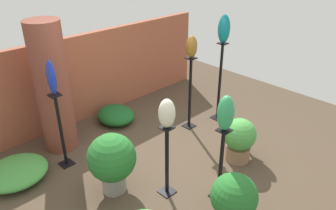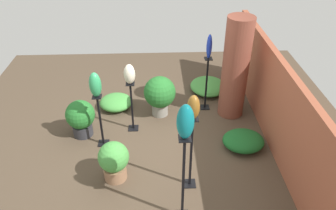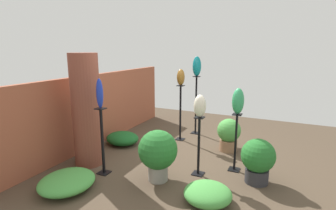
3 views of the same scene
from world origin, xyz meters
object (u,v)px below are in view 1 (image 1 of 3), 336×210
(brick_pillar, at_px, (53,88))
(potted_plant_near_pillar, at_px, (112,160))
(art_vase_teal, at_px, (224,29))
(pedestal_ivory, at_px, (167,164))
(pedestal_teal, at_px, (220,85))
(potted_plant_mid_right, at_px, (234,200))
(pedestal_jade, at_px, (221,168))
(art_vase_ivory, at_px, (167,113))
(pedestal_cobalt, at_px, (62,134))
(art_vase_bronze, at_px, (192,47))
(art_vase_jade, at_px, (226,113))
(art_vase_cobalt, at_px, (52,78))
(potted_plant_walkway_edge, at_px, (239,139))
(pedestal_bronze, at_px, (190,96))

(brick_pillar, distance_m, potted_plant_near_pillar, 1.61)
(art_vase_teal, bearing_deg, pedestal_ivory, -159.21)
(potted_plant_near_pillar, bearing_deg, pedestal_teal, 5.76)
(potted_plant_mid_right, bearing_deg, brick_pillar, 101.54)
(pedestal_teal, bearing_deg, pedestal_ivory, -159.21)
(pedestal_jade, height_order, art_vase_ivory, art_vase_ivory)
(pedestal_cobalt, height_order, art_vase_bronze, art_vase_bronze)
(pedestal_cobalt, distance_m, potted_plant_mid_right, 2.67)
(art_vase_jade, bearing_deg, potted_plant_mid_right, -124.97)
(pedestal_cobalt, relative_size, art_vase_bronze, 3.16)
(pedestal_teal, bearing_deg, pedestal_cobalt, 165.65)
(art_vase_ivory, bearing_deg, art_vase_jade, -51.11)
(art_vase_cobalt, relative_size, art_vase_ivory, 1.32)
(art_vase_bronze, relative_size, potted_plant_near_pillar, 0.43)
(potted_plant_mid_right, height_order, potted_plant_walkway_edge, potted_plant_mid_right)
(pedestal_ivory, distance_m, pedestal_jade, 0.71)
(pedestal_ivory, relative_size, potted_plant_near_pillar, 1.20)
(pedestal_jade, bearing_deg, potted_plant_mid_right, -124.97)
(art_vase_jade, height_order, potted_plant_near_pillar, art_vase_jade)
(pedestal_cobalt, height_order, pedestal_bronze, pedestal_bronze)
(brick_pillar, bearing_deg, art_vase_jade, -70.59)
(pedestal_jade, bearing_deg, potted_plant_near_pillar, 130.32)
(art_vase_ivory, relative_size, art_vase_teal, 0.78)
(art_vase_jade, distance_m, potted_plant_walkway_edge, 1.31)
(pedestal_bronze, distance_m, art_vase_cobalt, 2.44)
(art_vase_teal, height_order, potted_plant_walkway_edge, art_vase_teal)
(art_vase_jade, bearing_deg, potted_plant_walkway_edge, 19.52)
(art_vase_ivory, distance_m, art_vase_jade, 0.71)
(brick_pillar, distance_m, potted_plant_mid_right, 3.18)
(art_vase_ivory, distance_m, art_vase_teal, 2.37)
(art_vase_jade, relative_size, art_vase_teal, 0.93)
(art_vase_teal, distance_m, art_vase_bronze, 0.69)
(art_vase_jade, xyz_separation_m, art_vase_bronze, (1.09, 1.54, 0.24))
(art_vase_jade, distance_m, art_vase_bronze, 1.90)
(pedestal_teal, bearing_deg, potted_plant_mid_right, -138.25)
(brick_pillar, height_order, potted_plant_walkway_edge, brick_pillar)
(art_vase_cobalt, xyz_separation_m, potted_plant_near_pillar, (0.20, -1.00, -0.95))
(brick_pillar, height_order, potted_plant_mid_right, brick_pillar)
(pedestal_cobalt, distance_m, pedestal_jade, 2.39)
(pedestal_teal, xyz_separation_m, art_vase_jade, (-1.72, -1.37, 0.60))
(pedestal_cobalt, relative_size, potted_plant_mid_right, 1.59)
(pedestal_teal, height_order, art_vase_bronze, art_vase_bronze)
(pedestal_jade, bearing_deg, art_vase_bronze, 54.78)
(art_vase_bronze, xyz_separation_m, potted_plant_walkway_edge, (-0.20, -1.23, -1.15))
(art_vase_ivory, bearing_deg, pedestal_ivory, 0.00)
(potted_plant_near_pillar, bearing_deg, potted_plant_mid_right, -67.48)
(art_vase_cobalt, distance_m, art_vase_bronze, 2.29)
(art_vase_cobalt, bearing_deg, potted_plant_near_pillar, -78.73)
(pedestal_ivory, bearing_deg, brick_pillar, 103.04)
(pedestal_ivory, distance_m, art_vase_bronze, 2.11)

